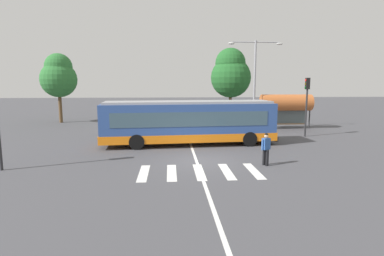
{
  "coord_description": "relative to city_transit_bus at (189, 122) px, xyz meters",
  "views": [
    {
      "loc": [
        -1.6,
        -16.52,
        4.24
      ],
      "look_at": [
        -0.11,
        3.79,
        1.3
      ],
      "focal_mm": 28.7,
      "sensor_mm": 36.0,
      "label": 1
    }
  ],
  "objects": [
    {
      "name": "crosswalk_painted_stripes",
      "position": [
        0.08,
        -6.83,
        -1.58
      ],
      "size": [
        5.82,
        2.81,
        0.01
      ],
      "color": "silver",
      "rests_on": "ground_plane"
    },
    {
      "name": "background_tree_right",
      "position": [
        6.09,
        16.12,
        3.9
      ],
      "size": [
        4.87,
        4.87,
        8.52
      ],
      "color": "brown",
      "rests_on": "ground_plane"
    },
    {
      "name": "ground_plane",
      "position": [
        0.26,
        -4.64,
        -1.59
      ],
      "size": [
        160.0,
        160.0,
        0.0
      ],
      "primitive_type": "plane",
      "color": "#47474C"
    },
    {
      "name": "parked_car_charcoal",
      "position": [
        3.73,
        9.69,
        -0.82
      ],
      "size": [
        1.96,
        4.55,
        1.35
      ],
      "color": "black",
      "rests_on": "ground_plane"
    },
    {
      "name": "city_transit_bus",
      "position": [
        0.0,
        0.0,
        0.0
      ],
      "size": [
        12.26,
        3.4,
        3.06
      ],
      "color": "black",
      "rests_on": "ground_plane"
    },
    {
      "name": "parked_car_red",
      "position": [
        1.13,
        9.43,
        -0.82
      ],
      "size": [
        1.98,
        4.55,
        1.35
      ],
      "color": "black",
      "rests_on": "ground_plane"
    },
    {
      "name": "parked_car_champagne",
      "position": [
        -4.47,
        9.47,
        -0.82
      ],
      "size": [
        1.93,
        4.53,
        1.35
      ],
      "color": "black",
      "rests_on": "ground_plane"
    },
    {
      "name": "background_tree_left",
      "position": [
        -13.31,
        13.47,
        3.5
      ],
      "size": [
        3.86,
        3.86,
        7.51
      ],
      "color": "brown",
      "rests_on": "ground_plane"
    },
    {
      "name": "traffic_light_far_corner",
      "position": [
        9.61,
        2.66,
        1.57
      ],
      "size": [
        0.33,
        0.32,
        4.71
      ],
      "color": "#28282B",
      "rests_on": "ground_plane"
    },
    {
      "name": "lane_center_line",
      "position": [
        0.12,
        -2.64,
        -1.59
      ],
      "size": [
        0.16,
        24.0,
        0.01
      ],
      "primitive_type": "cube",
      "color": "silver",
      "rests_on": "ground_plane"
    },
    {
      "name": "bus_stop_shelter",
      "position": [
        9.64,
        7.08,
        0.83
      ],
      "size": [
        4.81,
        1.54,
        3.25
      ],
      "color": "#28282B",
      "rests_on": "ground_plane"
    },
    {
      "name": "parked_car_white",
      "position": [
        6.41,
        9.5,
        -0.82
      ],
      "size": [
        1.9,
        4.52,
        1.35
      ],
      "color": "black",
      "rests_on": "ground_plane"
    },
    {
      "name": "twin_arm_street_lamp",
      "position": [
        6.39,
        6.48,
        3.48
      ],
      "size": [
        4.97,
        0.32,
        8.08
      ],
      "color": "#939399",
      "rests_on": "ground_plane"
    },
    {
      "name": "pedestrian_crossing_street",
      "position": [
        3.65,
        -5.85,
        -0.62
      ],
      "size": [
        0.53,
        0.41,
        1.72
      ],
      "color": "black",
      "rests_on": "ground_plane"
    },
    {
      "name": "parked_car_blue",
      "position": [
        -1.73,
        9.17,
        -0.82
      ],
      "size": [
        1.95,
        4.54,
        1.35
      ],
      "color": "black",
      "rests_on": "ground_plane"
    }
  ]
}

